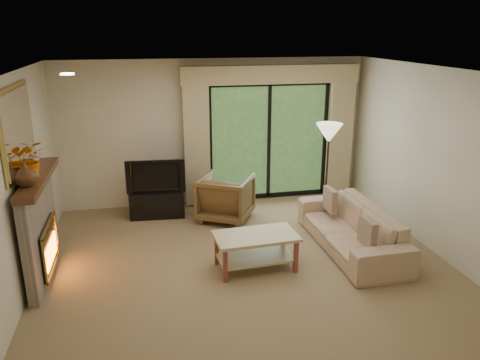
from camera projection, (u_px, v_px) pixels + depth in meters
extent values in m
plane|color=#866E4D|center=(245.00, 262.00, 6.49)|extent=(5.50, 5.50, 0.00)
plane|color=silver|center=(245.00, 70.00, 5.69)|extent=(5.50, 5.50, 0.00)
plane|color=beige|center=(215.00, 132.00, 8.41)|extent=(5.00, 0.00, 5.00)
plane|color=beige|center=(312.00, 262.00, 3.77)|extent=(5.00, 0.00, 5.00)
plane|color=beige|center=(19.00, 187.00, 5.54)|extent=(0.00, 5.00, 5.00)
plane|color=beige|center=(434.00, 161.00, 6.64)|extent=(0.00, 5.00, 5.00)
cube|color=tan|center=(196.00, 141.00, 8.23)|extent=(0.45, 0.18, 2.35)
cube|color=tan|center=(340.00, 134.00, 8.76)|extent=(0.45, 0.18, 2.35)
cube|color=tan|center=(271.00, 74.00, 8.17)|extent=(3.20, 0.24, 0.32)
cube|color=black|center=(157.00, 203.00, 8.02)|extent=(0.94, 0.48, 0.46)
imported|color=black|center=(156.00, 175.00, 7.86)|extent=(0.99, 0.20, 0.56)
imported|color=brown|center=(226.00, 198.00, 7.84)|extent=(1.12, 1.13, 0.77)
imported|color=tan|center=(351.00, 228.00, 6.80)|extent=(0.87, 2.20, 0.64)
cube|color=brown|center=(368.00, 233.00, 6.13)|extent=(0.10, 0.37, 0.37)
cube|color=brown|center=(330.00, 200.00, 7.30)|extent=(0.10, 0.37, 0.37)
imported|color=#492C17|center=(25.00, 174.00, 5.32)|extent=(0.31, 0.31, 0.28)
imported|color=#BF6006|center=(28.00, 160.00, 5.51)|extent=(0.47, 0.42, 0.49)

